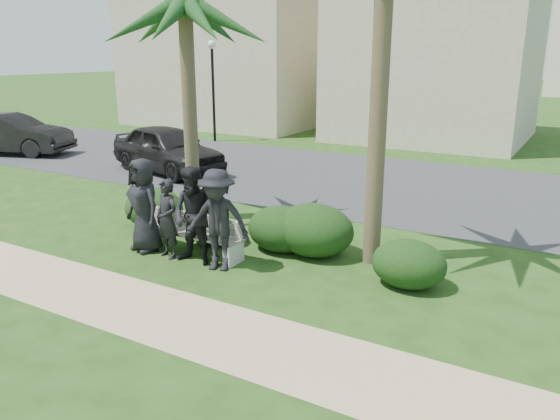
# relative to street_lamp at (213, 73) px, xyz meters

# --- Properties ---
(ground) EXTENTS (160.00, 160.00, 0.00)m
(ground) POSITION_rel_street_lamp_xyz_m (9.00, -12.00, -2.94)
(ground) COLOR #1C3E11
(ground) RESTS_ON ground
(footpath) EXTENTS (30.00, 1.60, 0.01)m
(footpath) POSITION_rel_street_lamp_xyz_m (9.00, -13.80, -2.94)
(footpath) COLOR tan
(footpath) RESTS_ON ground
(asphalt_street) EXTENTS (160.00, 8.00, 0.01)m
(asphalt_street) POSITION_rel_street_lamp_xyz_m (9.00, -4.00, -2.94)
(asphalt_street) COLOR #2D2D30
(asphalt_street) RESTS_ON ground
(stucco_bldg_left) EXTENTS (10.40, 8.40, 7.30)m
(stucco_bldg_left) POSITION_rel_street_lamp_xyz_m (-3.00, 6.00, 0.72)
(stucco_bldg_left) COLOR tan
(stucco_bldg_left) RESTS_ON ground
(stucco_bldg_right) EXTENTS (8.40, 8.40, 7.30)m
(stucco_bldg_right) POSITION_rel_street_lamp_xyz_m (8.00, 6.00, 0.72)
(stucco_bldg_right) COLOR tan
(stucco_bldg_right) RESTS_ON ground
(street_lamp) EXTENTS (0.36, 0.36, 4.29)m
(street_lamp) POSITION_rel_street_lamp_xyz_m (0.00, 0.00, 0.00)
(street_lamp) COLOR black
(street_lamp) RESTS_ON ground
(park_bench) EXTENTS (2.18, 0.52, 0.76)m
(park_bench) POSITION_rel_street_lamp_xyz_m (8.06, -11.54, -2.60)
(park_bench) COLOR gray
(park_bench) RESTS_ON ground
(man_a) EXTENTS (1.04, 0.82, 1.87)m
(man_a) POSITION_rel_street_lamp_xyz_m (7.13, -11.83, -2.01)
(man_a) COLOR black
(man_a) RESTS_ON ground
(man_b) EXTENTS (0.63, 0.49, 1.54)m
(man_b) POSITION_rel_street_lamp_xyz_m (7.78, -11.89, -2.17)
(man_b) COLOR black
(man_b) RESTS_ON ground
(man_c) EXTENTS (0.93, 0.74, 1.84)m
(man_c) POSITION_rel_street_lamp_xyz_m (8.43, -11.87, -2.02)
(man_c) COLOR black
(man_c) RESTS_ON ground
(man_d) EXTENTS (1.34, 0.97, 1.87)m
(man_d) POSITION_rel_street_lamp_xyz_m (8.98, -11.90, -2.01)
(man_d) COLOR black
(man_d) RESTS_ON ground
(hedge_b) EXTENTS (1.41, 1.16, 0.92)m
(hedge_b) POSITION_rel_street_lamp_xyz_m (6.21, -10.58, -2.48)
(hedge_b) COLOR black
(hedge_b) RESTS_ON ground
(hedge_c) EXTENTS (1.14, 0.94, 0.75)m
(hedge_c) POSITION_rel_street_lamp_xyz_m (8.05, -10.79, -2.57)
(hedge_c) COLOR black
(hedge_c) RESTS_ON ground
(hedge_d) EXTENTS (1.41, 1.17, 0.92)m
(hedge_d) POSITION_rel_street_lamp_xyz_m (9.46, -10.43, -2.48)
(hedge_d) COLOR black
(hedge_d) RESTS_ON ground
(hedge_e) EXTENTS (1.60, 1.32, 1.04)m
(hedge_e) POSITION_rel_street_lamp_xyz_m (10.12, -10.33, -2.42)
(hedge_e) COLOR black
(hedge_e) RESTS_ON ground
(hedge_f) EXTENTS (1.27, 1.05, 0.83)m
(hedge_f) POSITION_rel_street_lamp_xyz_m (12.19, -10.87, -2.53)
(hedge_f) COLOR black
(hedge_f) RESTS_ON ground
(palm_left) EXTENTS (3.00, 3.00, 5.67)m
(palm_left) POSITION_rel_street_lamp_xyz_m (6.67, -9.73, 1.76)
(palm_left) COLOR brown
(palm_left) RESTS_ON ground
(car_a) EXTENTS (4.82, 2.88, 1.54)m
(car_a) POSITION_rel_street_lamp_xyz_m (2.55, -5.96, -2.18)
(car_a) COLOR black
(car_a) RESTS_ON ground
(car_b) EXTENTS (4.90, 3.12, 1.53)m
(car_b) POSITION_rel_street_lamp_xyz_m (-4.88, -6.50, -2.18)
(car_b) COLOR black
(car_b) RESTS_ON ground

